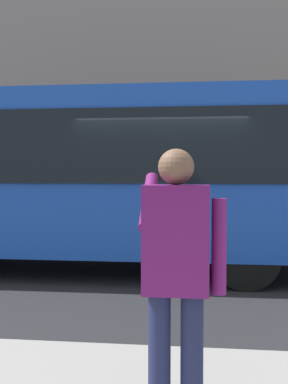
% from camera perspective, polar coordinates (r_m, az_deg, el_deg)
% --- Properties ---
extents(ground_plane, '(60.00, 60.00, 0.00)m').
position_cam_1_polar(ground_plane, '(7.67, 2.63, -10.42)').
color(ground_plane, '#232326').
extents(building_facade_far, '(28.00, 1.55, 12.00)m').
position_cam_1_polar(building_facade_far, '(14.90, 4.59, 19.11)').
color(building_facade_far, gray).
rests_on(building_facade_far, ground_plane).
extents(red_bus, '(9.05, 2.54, 3.08)m').
position_cam_1_polar(red_bus, '(8.03, -10.03, 2.24)').
color(red_bus, '#1947AD').
rests_on(red_bus, ground_plane).
extents(pedestrian_photographer, '(0.53, 0.52, 1.70)m').
position_cam_1_polar(pedestrian_photographer, '(2.79, 4.15, -9.20)').
color(pedestrian_photographer, '#1E2347').
rests_on(pedestrian_photographer, sidewalk_curb).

